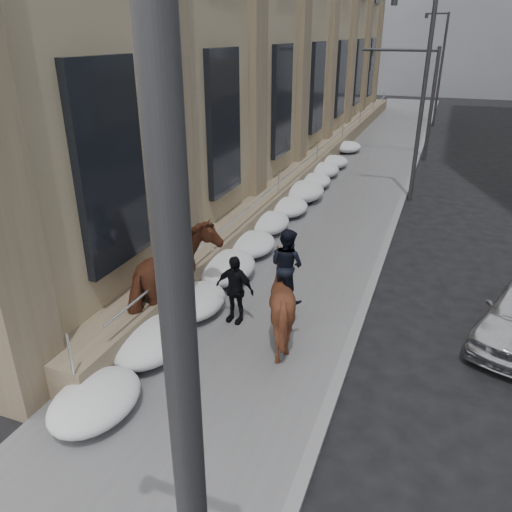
{
  "coord_description": "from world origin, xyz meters",
  "views": [
    {
      "loc": [
        3.99,
        -7.81,
        6.66
      ],
      "look_at": [
        0.09,
        2.52,
        1.7
      ],
      "focal_mm": 35.0,
      "sensor_mm": 36.0,
      "label": 1
    }
  ],
  "objects": [
    {
      "name": "ground",
      "position": [
        0.0,
        0.0,
        0.0
      ],
      "size": [
        140.0,
        140.0,
        0.0
      ],
      "primitive_type": "plane",
      "color": "black",
      "rests_on": "ground"
    },
    {
      "name": "bg_building_far",
      "position": [
        -6.0,
        72.0,
        10.0
      ],
      "size": [
        24.0,
        12.0,
        20.0
      ],
      "primitive_type": "cube",
      "color": "gray",
      "rests_on": "ground"
    },
    {
      "name": "curb",
      "position": [
        2.62,
        10.0,
        0.06
      ],
      "size": [
        0.24,
        80.0,
        0.12
      ],
      "primitive_type": "cube",
      "color": "slate",
      "rests_on": "ground"
    },
    {
      "name": "sidewalk",
      "position": [
        0.0,
        10.0,
        0.06
      ],
      "size": [
        5.0,
        80.0,
        0.12
      ],
      "primitive_type": "cube",
      "color": "#565659",
      "rests_on": "ground"
    },
    {
      "name": "traffic_signal",
      "position": [
        2.07,
        22.0,
        4.0
      ],
      "size": [
        4.1,
        0.22,
        6.0
      ],
      "color": "#2D2D30",
      "rests_on": "ground"
    },
    {
      "name": "streetlight_mid",
      "position": [
        2.74,
        14.0,
        4.58
      ],
      "size": [
        1.71,
        0.24,
        8.0
      ],
      "color": "#2D2D30",
      "rests_on": "ground"
    },
    {
      "name": "pedestrian",
      "position": [
        -0.27,
        1.99,
        0.99
      ],
      "size": [
        1.06,
        0.54,
        1.74
      ],
      "primitive_type": "imported",
      "rotation": [
        0.0,
        0.0,
        -0.12
      ],
      "color": "black",
      "rests_on": "sidewalk"
    },
    {
      "name": "snow_bank",
      "position": [
        -1.42,
        8.11,
        0.47
      ],
      "size": [
        1.7,
        18.1,
        0.76
      ],
      "color": "white",
      "rests_on": "sidewalk"
    },
    {
      "name": "streetlight_near",
      "position": [
        2.74,
        -6.0,
        4.58
      ],
      "size": [
        1.71,
        0.24,
        8.0
      ],
      "color": "#2D2D30",
      "rests_on": "ground"
    },
    {
      "name": "mounted_horse_left",
      "position": [
        -1.62,
        1.51,
        1.32
      ],
      "size": [
        1.55,
        2.85,
        2.81
      ],
      "rotation": [
        0.0,
        0.0,
        3.03
      ],
      "color": "#4C2616",
      "rests_on": "sidewalk"
    },
    {
      "name": "mounted_horse_right",
      "position": [
        1.03,
        1.69,
        1.22
      ],
      "size": [
        2.17,
        2.28,
        2.65
      ],
      "rotation": [
        0.0,
        0.0,
        2.75
      ],
      "color": "#401F12",
      "rests_on": "sidewalk"
    },
    {
      "name": "streetlight_far",
      "position": [
        2.74,
        34.0,
        4.58
      ],
      "size": [
        1.71,
        0.24,
        8.0
      ],
      "color": "#2D2D30",
      "rests_on": "ground"
    }
  ]
}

